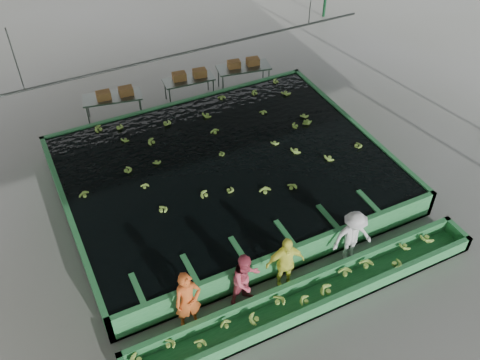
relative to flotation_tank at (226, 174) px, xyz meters
name	(u,v)px	position (x,y,z in m)	size (l,w,h in m)	color
ground	(247,214)	(0.00, -1.50, -0.45)	(80.00, 80.00, 0.00)	slate
shed_roof	(249,70)	(0.00, -1.50, 4.55)	(20.00, 22.00, 0.04)	gray
shed_posts	(248,150)	(0.00, -1.50, 2.05)	(20.00, 22.00, 5.00)	#114121
flotation_tank	(226,174)	(0.00, 0.00, 0.00)	(10.00, 8.00, 0.90)	#308043
tank_water	(226,165)	(0.00, 0.00, 0.40)	(9.70, 7.70, 0.00)	black
sorting_trough	(310,296)	(0.00, -5.10, -0.20)	(10.00, 1.00, 0.50)	#308043
cableway_rail	(180,54)	(0.00, 3.50, 2.55)	(0.08, 0.08, 14.00)	#59605B
rail_hanger_left	(15,60)	(-5.00, 3.50, 3.55)	(0.04, 0.04, 2.00)	#59605B
worker_a	(188,301)	(-3.03, -4.30, 0.48)	(0.68, 0.45, 1.86)	orange
worker_b	(246,280)	(-1.47, -4.30, 0.41)	(0.83, 0.65, 1.71)	#C9475C
worker_c	(285,263)	(-0.33, -4.30, 0.44)	(1.05, 0.44, 1.79)	#FBFF54
worker_d	(353,237)	(1.78, -4.30, 0.42)	(1.12, 0.64, 1.73)	silver
packing_table_left	(114,108)	(-2.14, 5.21, 0.03)	(2.12, 0.85, 0.97)	#59605B
packing_table_mid	(189,89)	(0.87, 5.23, -0.01)	(1.95, 0.78, 0.89)	#59605B
packing_table_right	(244,77)	(3.13, 5.01, 0.03)	(2.10, 0.84, 0.96)	#59605B
box_stack_left	(115,96)	(-2.04, 5.16, 0.52)	(1.33, 0.37, 0.29)	brown
box_stack_mid	(190,78)	(0.94, 5.29, 0.44)	(1.32, 0.37, 0.28)	brown
box_stack_right	(243,66)	(3.16, 5.08, 0.51)	(1.27, 0.35, 0.27)	brown
floating_bananas	(215,150)	(0.00, 0.80, 0.40)	(8.95, 6.10, 0.12)	#8DBD44
trough_bananas	(311,293)	(0.00, -5.10, -0.05)	(9.47, 0.63, 0.13)	#8DBD44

